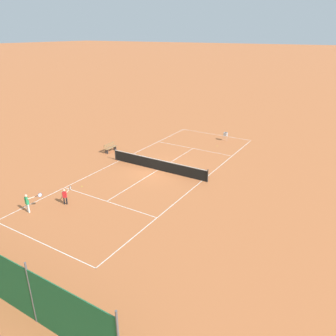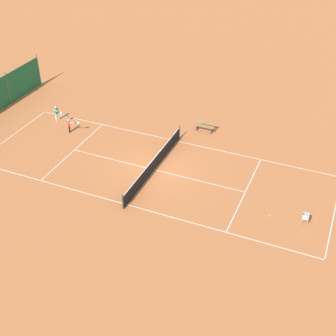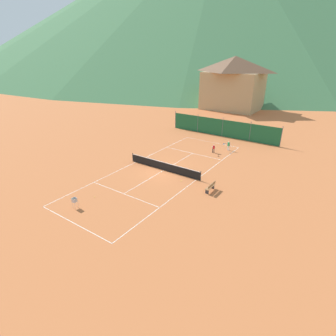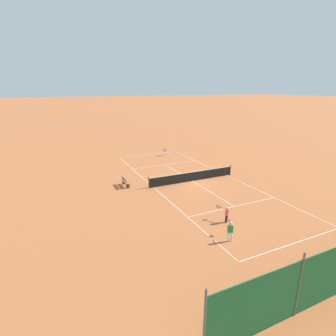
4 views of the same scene
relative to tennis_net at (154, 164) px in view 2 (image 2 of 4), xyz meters
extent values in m
plane|color=#BC6638|center=(0.00, 0.00, -0.50)|extent=(600.00, 600.00, 0.00)
cube|color=white|center=(0.00, 11.90, -0.50)|extent=(8.25, 0.05, 0.01)
cube|color=white|center=(0.00, -11.90, -0.50)|extent=(8.25, 0.05, 0.01)
cube|color=white|center=(-4.10, 0.00, -0.50)|extent=(0.05, 23.85, 0.01)
cube|color=white|center=(4.10, 0.00, -0.50)|extent=(0.05, 23.85, 0.01)
cube|color=white|center=(0.00, 6.40, -0.50)|extent=(8.20, 0.05, 0.01)
cube|color=white|center=(0.00, -6.40, -0.50)|extent=(8.20, 0.05, 0.01)
cube|color=white|center=(0.00, 0.00, -0.50)|extent=(0.05, 12.80, 0.01)
cylinder|color=#2D2D2D|center=(-4.55, 0.00, 0.03)|extent=(0.08, 0.08, 1.06)
cylinder|color=#2D2D2D|center=(4.55, 0.00, 0.03)|extent=(0.08, 0.08, 1.06)
cube|color=black|center=(0.00, 0.00, -0.04)|extent=(9.10, 0.02, 0.91)
cube|color=white|center=(0.00, 0.00, 0.43)|extent=(9.10, 0.04, 0.06)
cylinder|color=#59595E|center=(4.30, 15.50, 0.95)|extent=(0.08, 0.08, 2.90)
cylinder|color=#59595E|center=(8.60, 15.50, 0.95)|extent=(0.08, 0.08, 2.90)
cylinder|color=black|center=(2.16, 8.18, -0.24)|extent=(0.09, 0.09, 0.52)
cylinder|color=black|center=(2.01, 8.10, -0.24)|extent=(0.09, 0.09, 0.52)
cube|color=red|center=(2.08, 8.14, 0.23)|extent=(0.29, 0.25, 0.41)
sphere|color=beige|center=(2.08, 8.14, 0.53)|extent=(0.16, 0.16, 0.16)
cylinder|color=beige|center=(2.22, 8.21, 0.23)|extent=(0.06, 0.06, 0.41)
cylinder|color=beige|center=(2.04, 7.88, 0.39)|extent=(0.24, 0.38, 0.06)
cylinder|color=black|center=(2.18, 7.62, 0.39)|extent=(0.11, 0.18, 0.03)
torus|color=black|center=(2.29, 7.42, 0.39)|extent=(0.15, 0.26, 0.28)
cylinder|color=silver|center=(2.29, 7.42, 0.39)|extent=(0.12, 0.22, 0.25)
cylinder|color=white|center=(3.41, 10.08, -0.20)|extent=(0.11, 0.11, 0.60)
cylinder|color=white|center=(3.22, 10.13, -0.20)|extent=(0.11, 0.11, 0.60)
cube|color=#239E5B|center=(3.32, 10.11, 0.33)|extent=(0.32, 0.23, 0.46)
sphere|color=beige|center=(3.32, 10.11, 0.68)|extent=(0.18, 0.18, 0.18)
cylinder|color=beige|center=(3.49, 10.06, 0.33)|extent=(0.07, 0.07, 0.46)
cylinder|color=beige|center=(3.08, 9.93, 0.51)|extent=(0.18, 0.46, 0.07)
cylinder|color=black|center=(3.00, 9.60, 0.51)|extent=(0.08, 0.21, 0.03)
torus|color=#1E4CB2|center=(2.94, 9.37, 0.51)|extent=(0.09, 0.28, 0.28)
cylinder|color=silver|center=(2.94, 9.37, 0.51)|extent=(0.07, 0.24, 0.25)
sphere|color=#CCE033|center=(-1.72, -8.36, -0.47)|extent=(0.07, 0.07, 0.07)
sphere|color=#CCE033|center=(3.02, -1.24, -0.47)|extent=(0.07, 0.07, 0.07)
sphere|color=#CCE033|center=(3.09, 5.65, -0.47)|extent=(0.07, 0.07, 0.07)
cylinder|color=#B7B7BC|center=(-1.93, -10.57, -0.22)|extent=(0.02, 0.02, 0.55)
cylinder|color=#B7B7BC|center=(-1.59, -10.57, -0.22)|extent=(0.02, 0.02, 0.55)
cylinder|color=#B7B7BC|center=(-1.93, -10.23, -0.22)|extent=(0.02, 0.02, 0.55)
cylinder|color=#B7B7BC|center=(-1.59, -10.23, -0.22)|extent=(0.02, 0.02, 0.55)
cube|color=#B7B7BC|center=(-1.76, -10.40, 0.06)|extent=(0.34, 0.34, 0.02)
cube|color=#B7B7BC|center=(-1.76, -10.57, 0.22)|extent=(0.34, 0.02, 0.34)
cube|color=#B7B7BC|center=(-1.76, -10.23, 0.22)|extent=(0.34, 0.02, 0.34)
cube|color=#B7B7BC|center=(-1.93, -10.40, 0.22)|extent=(0.02, 0.34, 0.34)
cube|color=#B7B7BC|center=(-1.59, -10.40, 0.22)|extent=(0.02, 0.34, 0.34)
sphere|color=#CCE033|center=(-1.65, -10.33, 0.10)|extent=(0.07, 0.07, 0.07)
sphere|color=#CCE033|center=(-1.89, -10.39, 0.10)|extent=(0.07, 0.07, 0.07)
sphere|color=#CCE033|center=(-1.77, -10.32, 0.10)|extent=(0.07, 0.07, 0.07)
sphere|color=#CCE033|center=(-1.66, -10.40, 0.10)|extent=(0.07, 0.07, 0.07)
sphere|color=#CCE033|center=(-1.74, -10.27, 0.10)|extent=(0.07, 0.07, 0.07)
sphere|color=#CCE033|center=(-1.80, -10.52, 0.10)|extent=(0.07, 0.07, 0.07)
sphere|color=#CCE033|center=(-1.67, -10.45, 0.16)|extent=(0.07, 0.07, 0.07)
sphere|color=#CCE033|center=(-1.63, -10.37, 0.16)|extent=(0.07, 0.07, 0.07)
sphere|color=#CCE033|center=(-1.75, -10.30, 0.16)|extent=(0.07, 0.07, 0.07)
sphere|color=#CCE033|center=(-1.80, -10.30, 0.16)|extent=(0.07, 0.07, 0.07)
sphere|color=#CCE033|center=(-1.70, -10.36, 0.16)|extent=(0.07, 0.07, 0.07)
sphere|color=#CCE033|center=(-1.68, -10.49, 0.16)|extent=(0.07, 0.07, 0.07)
sphere|color=#CCE033|center=(-1.66, -10.33, 0.21)|extent=(0.07, 0.07, 0.07)
cube|color=olive|center=(6.30, -1.41, -0.06)|extent=(0.36, 1.50, 0.05)
cube|color=olive|center=(6.46, -1.41, 0.20)|extent=(0.04, 1.50, 0.28)
cube|color=#333338|center=(6.30, -2.01, -0.28)|extent=(0.32, 0.06, 0.44)
cube|color=#333338|center=(6.30, -0.81, -0.28)|extent=(0.32, 0.06, 0.44)
camera|label=1|loc=(-13.83, 21.05, 10.22)|focal=35.00mm
camera|label=2|loc=(-23.75, -11.16, 17.78)|focal=50.00mm
camera|label=3|loc=(15.34, -21.45, 11.50)|focal=28.00mm
camera|label=4|loc=(12.39, 20.90, 8.20)|focal=28.00mm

